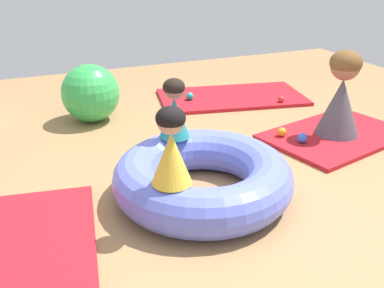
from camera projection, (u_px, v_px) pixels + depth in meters
name	position (u px, v px, depth m)	size (l,w,h in m)	color
ground_plane	(217.00, 196.00, 3.32)	(8.00, 8.00, 0.00)	#9E7549
gym_mat_front	(232.00, 97.00, 5.42)	(1.72, 0.91, 0.04)	#B21923
gym_mat_far_left	(336.00, 135.00, 4.33)	(1.35, 0.90, 0.04)	#B21923
inflatable_cushion	(203.00, 177.00, 3.23)	(1.31, 1.31, 0.33)	#6070E5
child_in_teal	(174.00, 109.00, 3.41)	(0.32, 0.32, 0.47)	teal
child_in_yellow	(171.00, 147.00, 2.72)	(0.37, 0.37, 0.51)	yellow
adult_seated	(342.00, 95.00, 4.16)	(0.49, 0.49, 0.81)	#4C4751
play_ball_orange	(282.00, 132.00, 4.24)	(0.09, 0.09, 0.09)	orange
play_ball_blue	(302.00, 138.00, 4.10)	(0.09, 0.09, 0.09)	blue
play_ball_green	(343.00, 108.00, 4.83)	(0.11, 0.11, 0.11)	green
play_ball_red	(281.00, 99.00, 5.18)	(0.07, 0.07, 0.07)	red
play_ball_teal	(190.00, 96.00, 5.25)	(0.09, 0.09, 0.09)	teal
play_ball_pink_second	(330.00, 117.00, 4.63)	(0.07, 0.07, 0.07)	pink
exercise_ball_large	(91.00, 93.00, 4.64)	(0.60, 0.60, 0.60)	green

